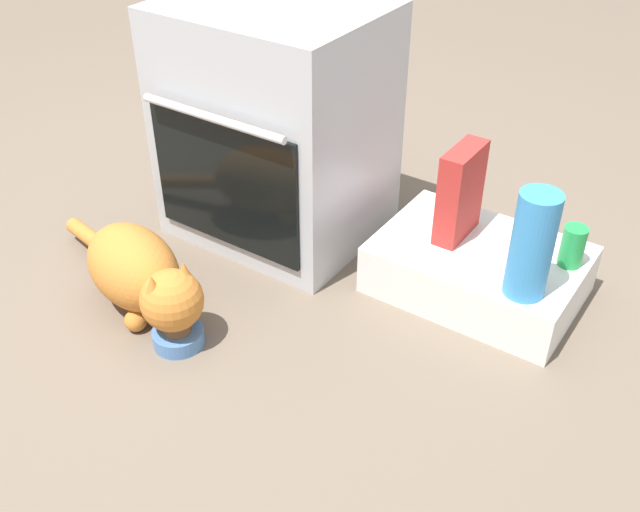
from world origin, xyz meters
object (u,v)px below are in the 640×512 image
(pantry_cabinet, at_px, (478,269))
(soda_can, at_px, (573,246))
(oven, at_px, (276,125))
(cereal_box, at_px, (460,193))
(water_bottle, at_px, (532,245))
(food_bowl, at_px, (178,335))
(cat, at_px, (140,273))

(pantry_cabinet, xyz_separation_m, soda_can, (0.23, 0.06, 0.14))
(oven, bearing_deg, cereal_box, 6.35)
(oven, distance_m, soda_can, 0.95)
(cereal_box, distance_m, water_bottle, 0.31)
(food_bowl, distance_m, water_bottle, 0.97)
(cat, bearing_deg, oven, 101.58)
(oven, distance_m, cat, 0.63)
(food_bowl, relative_size, cat, 0.19)
(oven, relative_size, soda_can, 6.21)
(cat, height_order, water_bottle, water_bottle)
(soda_can, height_order, cereal_box, cereal_box)
(soda_can, relative_size, cereal_box, 0.43)
(water_bottle, bearing_deg, oven, 174.40)
(pantry_cabinet, xyz_separation_m, cat, (-0.75, -0.62, 0.05))
(oven, relative_size, cat, 1.01)
(pantry_cabinet, height_order, food_bowl, pantry_cabinet)
(cat, bearing_deg, pantry_cabinet, 56.17)
(food_bowl, relative_size, cereal_box, 0.50)
(food_bowl, distance_m, soda_can, 1.11)
(pantry_cabinet, distance_m, water_bottle, 0.32)
(oven, distance_m, pantry_cabinet, 0.76)
(cat, relative_size, soda_can, 6.12)
(pantry_cabinet, distance_m, food_bowl, 0.89)
(pantry_cabinet, bearing_deg, cat, -140.35)
(food_bowl, height_order, cereal_box, cereal_box)
(food_bowl, height_order, water_bottle, water_bottle)
(oven, height_order, pantry_cabinet, oven)
(pantry_cabinet, height_order, cereal_box, cereal_box)
(pantry_cabinet, xyz_separation_m, food_bowl, (-0.57, -0.68, -0.05))
(oven, relative_size, pantry_cabinet, 1.28)
(soda_can, bearing_deg, water_bottle, -106.73)
(water_bottle, bearing_deg, food_bowl, -143.86)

